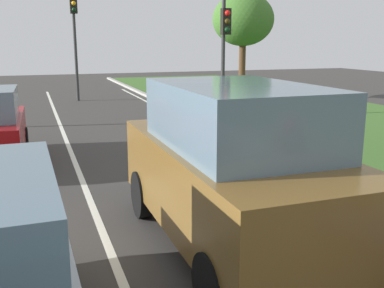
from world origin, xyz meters
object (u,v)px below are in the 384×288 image
Objects in this scene: car_suv_ahead at (233,167)px; traffic_light_near_right at (225,40)px; traffic_light_far_median at (74,26)px; tree_roadside_far at (243,20)px.

traffic_light_near_right is at bearing 66.91° from car_suv_ahead.
car_suv_ahead is 10.88m from traffic_light_near_right.
car_suv_ahead is 0.86× the size of traffic_light_far_median.
tree_roadside_far reaches higher than car_suv_ahead.
car_suv_ahead is 1.06× the size of traffic_light_near_right.
traffic_light_far_median is 7.89m from tree_roadside_far.
tree_roadside_far is (7.53, -2.34, 0.26)m from traffic_light_far_median.
traffic_light_near_right is at bearing -57.51° from traffic_light_far_median.
tree_roadside_far is (7.20, 14.65, 2.61)m from car_suv_ahead.
car_suv_ahead is 16.53m from tree_roadside_far.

